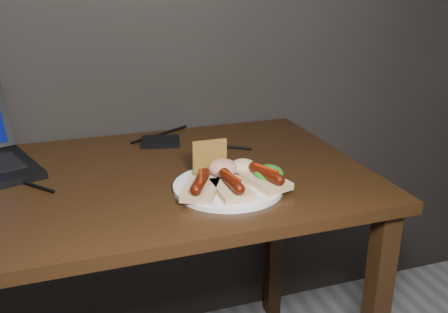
% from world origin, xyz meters
% --- Properties ---
extents(desk, '(1.40, 0.70, 0.75)m').
position_xyz_m(desk, '(0.00, 1.38, 0.66)').
color(desk, black).
rests_on(desk, ground).
extents(hard_drive, '(0.13, 0.11, 0.02)m').
position_xyz_m(hard_drive, '(0.23, 1.60, 0.76)').
color(hard_drive, black).
rests_on(hard_drive, desk).
extents(desk_cables, '(0.88, 0.40, 0.01)m').
position_xyz_m(desk_cables, '(0.01, 1.53, 0.75)').
color(desk_cables, black).
rests_on(desk_cables, desk).
extents(plate, '(0.26, 0.26, 0.01)m').
position_xyz_m(plate, '(0.32, 1.23, 0.76)').
color(plate, white).
rests_on(plate, desk).
extents(bread_sausage_left, '(0.12, 0.13, 0.04)m').
position_xyz_m(bread_sausage_left, '(0.24, 1.21, 0.78)').
color(bread_sausage_left, '#E4B786').
rests_on(bread_sausage_left, plate).
extents(bread_sausage_center, '(0.07, 0.12, 0.04)m').
position_xyz_m(bread_sausage_center, '(0.31, 1.19, 0.78)').
color(bread_sausage_center, '#E4B786').
rests_on(bread_sausage_center, plate).
extents(bread_sausage_right, '(0.10, 0.13, 0.04)m').
position_xyz_m(bread_sausage_right, '(0.40, 1.20, 0.78)').
color(bread_sausage_right, '#E4B786').
rests_on(bread_sausage_right, plate).
extents(crispbread, '(0.08, 0.01, 0.08)m').
position_xyz_m(crispbread, '(0.30, 1.31, 0.80)').
color(crispbread, olive).
rests_on(crispbread, plate).
extents(salad_greens, '(0.07, 0.07, 0.04)m').
position_xyz_m(salad_greens, '(0.41, 1.22, 0.78)').
color(salad_greens, '#136215').
rests_on(salad_greens, plate).
extents(salsa_mound, '(0.07, 0.07, 0.04)m').
position_xyz_m(salsa_mound, '(0.32, 1.29, 0.78)').
color(salsa_mound, '#A51012').
rests_on(salsa_mound, plate).
extents(coleslaw_mound, '(0.06, 0.06, 0.04)m').
position_xyz_m(coleslaw_mound, '(0.37, 1.29, 0.78)').
color(coleslaw_mound, beige).
rests_on(coleslaw_mound, plate).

